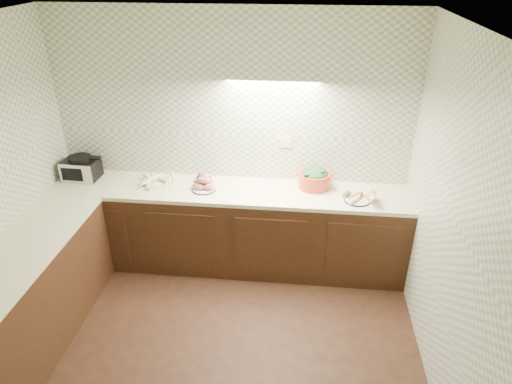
# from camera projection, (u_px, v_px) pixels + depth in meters

# --- Properties ---
(room) EXTENTS (3.60, 3.60, 2.60)m
(room) POSITION_uv_depth(u_px,v_px,m) (187.00, 197.00, 2.91)
(room) COLOR black
(room) RESTS_ON ground
(counter) EXTENTS (3.60, 3.60, 0.90)m
(counter) POSITION_uv_depth(u_px,v_px,m) (141.00, 271.00, 4.13)
(counter) COLOR black
(counter) RESTS_ON ground
(toaster_oven) EXTENTS (0.35, 0.28, 0.25)m
(toaster_oven) POSITION_uv_depth(u_px,v_px,m) (81.00, 168.00, 4.74)
(toaster_oven) COLOR black
(toaster_oven) RESTS_ON counter
(parsnip_pile) EXTENTS (0.40, 0.32, 0.07)m
(parsnip_pile) POSITION_uv_depth(u_px,v_px,m) (160.00, 181.00, 4.68)
(parsnip_pile) COLOR #F8EFC5
(parsnip_pile) RESTS_ON counter
(sweet_potato_plate) EXTENTS (0.25, 0.25, 0.14)m
(sweet_potato_plate) POSITION_uv_depth(u_px,v_px,m) (204.00, 185.00, 4.54)
(sweet_potato_plate) COLOR #10143C
(sweet_potato_plate) RESTS_ON counter
(onion_bowl) EXTENTS (0.16, 0.16, 0.12)m
(onion_bowl) POSITION_uv_depth(u_px,v_px,m) (203.00, 179.00, 4.68)
(onion_bowl) COLOR black
(onion_bowl) RESTS_ON counter
(dutch_oven) EXTENTS (0.40, 0.40, 0.22)m
(dutch_oven) POSITION_uv_depth(u_px,v_px,m) (314.00, 178.00, 4.56)
(dutch_oven) COLOR red
(dutch_oven) RESTS_ON counter
(veg_plate) EXTENTS (0.32, 0.26, 0.12)m
(veg_plate) POSITION_uv_depth(u_px,v_px,m) (362.00, 197.00, 4.35)
(veg_plate) COLOR #10143C
(veg_plate) RESTS_ON counter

